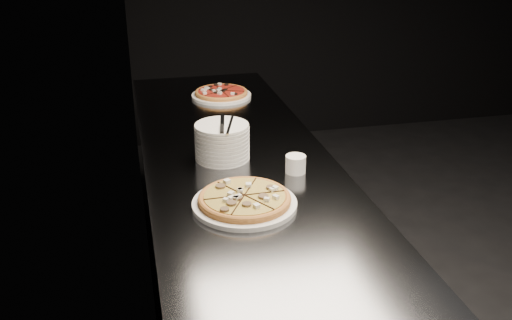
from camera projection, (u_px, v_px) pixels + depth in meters
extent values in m
cube|color=black|center=(133.00, 40.00, 2.03)|extent=(0.02, 5.00, 2.80)
cube|color=slate|center=(238.00, 254.00, 2.48)|extent=(0.70, 2.40, 0.90)
cube|color=slate|center=(237.00, 157.00, 2.30)|extent=(0.74, 2.44, 0.02)
cylinder|color=white|center=(245.00, 204.00, 1.89)|extent=(0.35, 0.35, 0.02)
cylinder|color=#C7803B|center=(245.00, 200.00, 1.88)|extent=(0.31, 0.31, 0.01)
torus|color=#C7803B|center=(245.00, 198.00, 1.88)|extent=(0.31, 0.31, 0.02)
cylinder|color=#F4D751|center=(245.00, 197.00, 1.88)|extent=(0.27, 0.27, 0.01)
cylinder|color=white|center=(221.00, 96.00, 3.00)|extent=(0.31, 0.31, 0.01)
cylinder|color=#C7803B|center=(221.00, 93.00, 3.00)|extent=(0.36, 0.36, 0.01)
torus|color=#C7803B|center=(221.00, 92.00, 3.00)|extent=(0.36, 0.36, 0.02)
cylinder|color=#AE2419|center=(221.00, 91.00, 2.99)|extent=(0.32, 0.32, 0.01)
cylinder|color=white|center=(222.00, 156.00, 2.26)|extent=(0.21, 0.21, 0.02)
cylinder|color=white|center=(222.00, 153.00, 2.25)|extent=(0.21, 0.21, 0.02)
cylinder|color=white|center=(222.00, 149.00, 2.24)|extent=(0.21, 0.21, 0.02)
cylinder|color=white|center=(222.00, 145.00, 2.24)|extent=(0.21, 0.21, 0.02)
cylinder|color=white|center=(222.00, 142.00, 2.23)|extent=(0.21, 0.21, 0.02)
cylinder|color=white|center=(222.00, 138.00, 2.23)|extent=(0.21, 0.21, 0.02)
cylinder|color=white|center=(222.00, 134.00, 2.22)|extent=(0.21, 0.21, 0.02)
cylinder|color=white|center=(222.00, 130.00, 2.21)|extent=(0.21, 0.21, 0.02)
cylinder|color=white|center=(222.00, 126.00, 2.21)|extent=(0.21, 0.21, 0.02)
cube|color=silver|center=(222.00, 120.00, 2.24)|extent=(0.04, 0.14, 0.00)
cube|color=black|center=(222.00, 129.00, 2.15)|extent=(0.03, 0.09, 0.01)
cube|color=silver|center=(230.00, 124.00, 2.20)|extent=(0.11, 0.19, 0.00)
cylinder|color=white|center=(296.00, 164.00, 2.13)|extent=(0.08, 0.08, 0.07)
cylinder|color=black|center=(296.00, 158.00, 2.12)|extent=(0.06, 0.06, 0.01)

